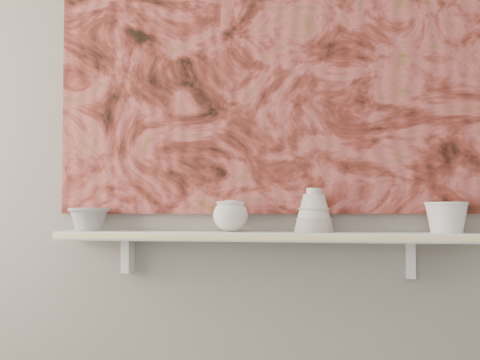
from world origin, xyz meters
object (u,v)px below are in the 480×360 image
(painting, at_px, (263,56))
(bell_vessel, at_px, (314,210))
(shelf, at_px, (260,236))
(bowl_white, at_px, (447,217))
(cup_cream, at_px, (231,216))
(bowl_grey, at_px, (89,219))

(painting, distance_m, bell_vessel, 0.57)
(shelf, xyz_separation_m, painting, (0.00, 0.08, 0.62))
(painting, distance_m, bowl_white, 0.82)
(cup_cream, bearing_deg, shelf, 0.00)
(cup_cream, bearing_deg, bowl_white, 0.00)
(painting, bearing_deg, cup_cream, -141.03)
(bell_vessel, bearing_deg, bowl_white, 0.00)
(bowl_grey, xyz_separation_m, bell_vessel, (0.79, 0.00, 0.03))
(shelf, xyz_separation_m, cup_cream, (-0.10, 0.00, 0.07))
(bell_vessel, bearing_deg, shelf, 180.00)
(shelf, height_order, painting, painting)
(cup_cream, height_order, bowl_white, cup_cream)
(shelf, relative_size, bell_vessel, 9.58)
(bell_vessel, distance_m, bowl_white, 0.42)
(painting, bearing_deg, shelf, -90.00)
(bowl_grey, bearing_deg, cup_cream, 0.00)
(bowl_grey, distance_m, cup_cream, 0.51)
(bowl_grey, height_order, bell_vessel, bell_vessel)
(painting, relative_size, bowl_grey, 10.25)
(shelf, relative_size, cup_cream, 11.94)
(bowl_white, bearing_deg, shelf, 180.00)
(bell_vessel, bearing_deg, painting, 156.06)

